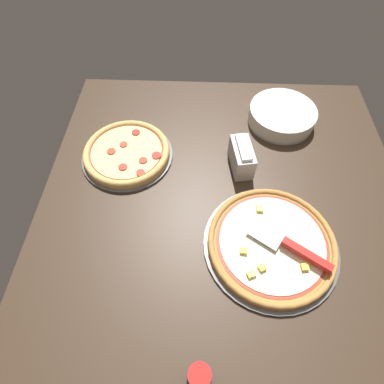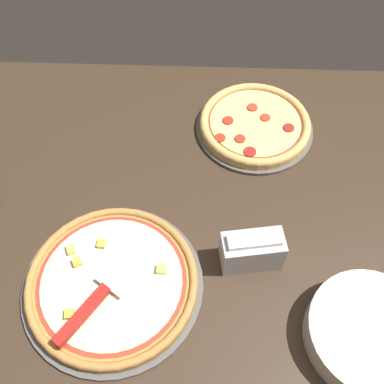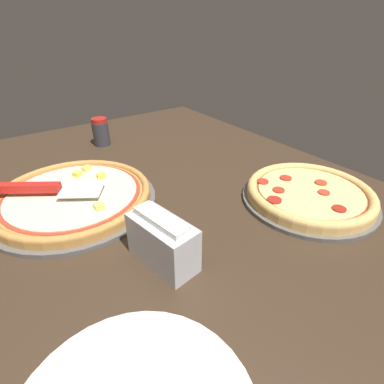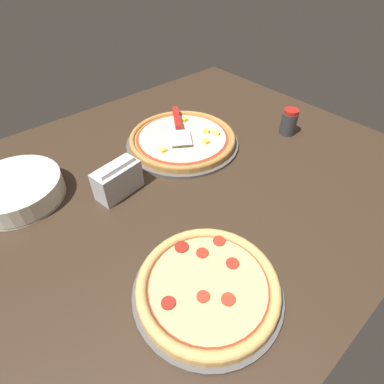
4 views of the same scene
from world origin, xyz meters
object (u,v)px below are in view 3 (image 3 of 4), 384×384
(pizza_back, at_px, (310,193))
(serving_spatula, at_px, (40,188))
(pizza_front, at_px, (73,195))
(napkin_holder, at_px, (163,241))
(parmesan_shaker, at_px, (101,132))

(pizza_back, distance_m, serving_spatula, 0.66)
(pizza_front, relative_size, napkin_holder, 2.60)
(pizza_back, relative_size, serving_spatula, 1.34)
(pizza_front, distance_m, serving_spatula, 0.08)
(pizza_front, bearing_deg, napkin_holder, 13.86)
(parmesan_shaker, bearing_deg, pizza_front, -30.88)
(pizza_back, height_order, napkin_holder, napkin_holder)
(serving_spatula, relative_size, napkin_holder, 1.58)
(pizza_front, bearing_deg, pizza_back, 55.39)
(parmesan_shaker, relative_size, napkin_holder, 0.67)
(pizza_back, bearing_deg, parmesan_shaker, -157.66)
(parmesan_shaker, bearing_deg, serving_spatula, -40.67)
(parmesan_shaker, bearing_deg, pizza_back, 22.34)
(pizza_front, bearing_deg, serving_spatula, -115.36)
(napkin_holder, bearing_deg, parmesan_shaker, 168.73)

